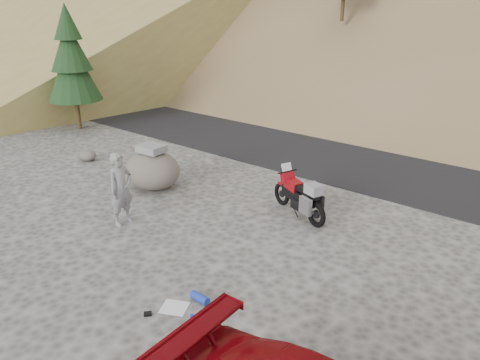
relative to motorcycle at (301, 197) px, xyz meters
name	(u,v)px	position (x,y,z in m)	size (l,w,h in m)	color
ground	(189,255)	(-0.86, -3.17, -0.54)	(140.00, 140.00, 0.00)	#474542
road	(367,154)	(-0.86, 5.83, -0.54)	(120.00, 7.00, 0.05)	black
conifer_verge	(71,59)	(-11.86, 1.33, 2.35)	(2.20, 2.20, 5.04)	#3B2815
motorcycle	(301,197)	(0.00, 0.00, 0.00)	(2.01, 1.04, 1.25)	black
man	(124,223)	(-3.19, -3.09, -0.54)	(0.67, 0.44, 1.83)	gray
boulder	(153,170)	(-4.37, -1.09, 0.03)	(1.89, 1.67, 1.29)	#534D47
small_rock	(88,155)	(-7.99, -0.86, -0.36)	(0.77, 0.74, 0.36)	#534D47
gear_white_cloth	(175,307)	(0.27, -4.66, -0.53)	(0.47, 0.41, 0.02)	white
gear_blue_mat	(200,298)	(0.49, -4.23, -0.46)	(0.15, 0.15, 0.39)	#1B36A4
gear_bottle	(192,320)	(0.85, -4.79, -0.43)	(0.08, 0.08, 0.21)	#1B36A4
gear_funnel	(287,357)	(2.59, -4.48, -0.46)	(0.12, 0.12, 0.16)	red
gear_glove_b	(148,314)	(0.05, -5.10, -0.51)	(0.14, 0.10, 0.05)	black
gear_blue_cloth	(199,329)	(1.02, -4.79, -0.53)	(0.30, 0.22, 0.01)	#809CC7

